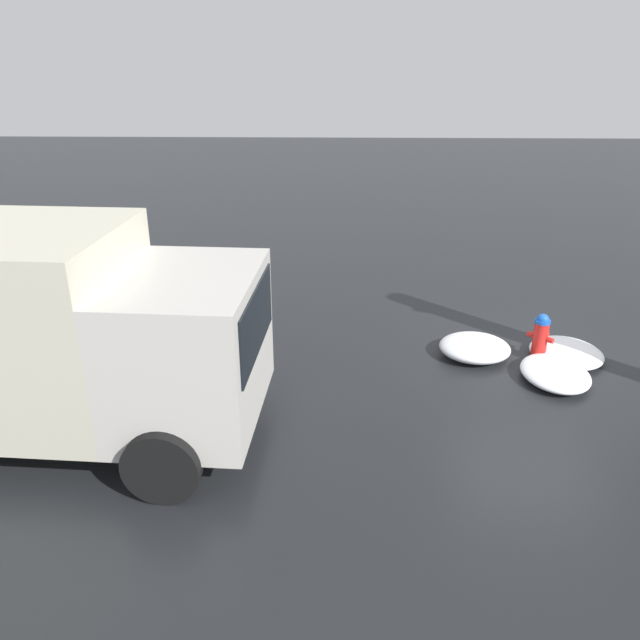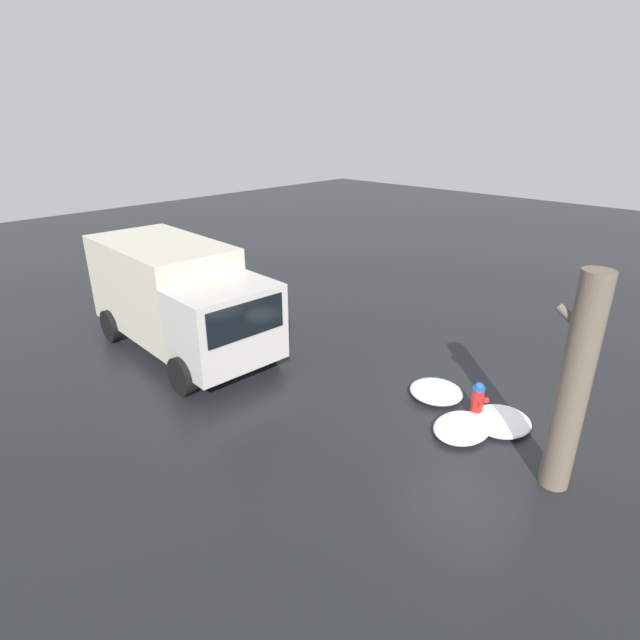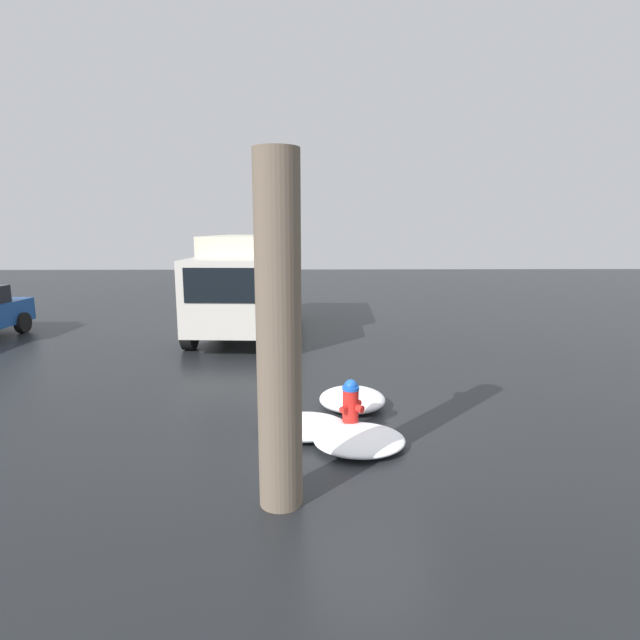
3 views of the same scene
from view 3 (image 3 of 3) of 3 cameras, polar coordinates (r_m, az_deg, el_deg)
The scene contains 7 objects.
ground_plane at distance 7.74m, azimuth 3.48°, elevation -12.69°, with size 60.00×60.00×0.00m, color black.
fire_hydrant at distance 7.58m, azimuth 3.54°, elevation -9.73°, with size 0.39×0.38×0.83m.
tree_trunk at distance 5.29m, azimuth -4.73°, elevation -1.75°, with size 0.74×0.48×3.83m.
delivery_truck at distance 14.70m, azimuth -7.99°, elevation 4.52°, with size 6.07×2.92×2.82m.
snow_pile_by_hydrant at distance 8.64m, azimuth 3.71°, elevation -9.01°, with size 1.18×1.12×0.32m.
snow_pile_curbside at distance 7.25m, azimuth 4.50°, elevation -13.47°, with size 1.18×1.30×0.21m.
snow_pile_by_tree at distance 7.61m, azimuth -1.87°, elevation -12.06°, with size 1.03×1.31×0.25m.
Camera 3 is at (-7.09, 0.59, 3.04)m, focal length 28.00 mm.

